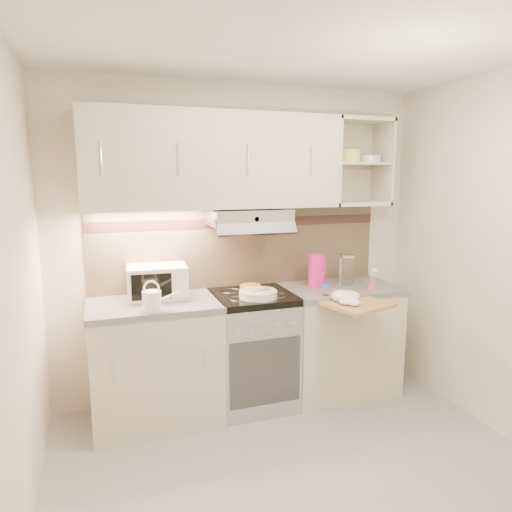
# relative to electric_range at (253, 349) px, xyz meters

# --- Properties ---
(ground) EXTENTS (3.00, 3.00, 0.00)m
(ground) POSITION_rel_electric_range_xyz_m (0.00, -1.10, -0.45)
(ground) COLOR #9C9C9E
(ground) RESTS_ON ground
(room_shell) EXTENTS (3.04, 2.84, 2.52)m
(room_shell) POSITION_rel_electric_range_xyz_m (0.00, -0.73, 1.18)
(room_shell) COLOR beige
(room_shell) RESTS_ON ground
(base_cabinet_left) EXTENTS (0.90, 0.60, 0.86)m
(base_cabinet_left) POSITION_rel_electric_range_xyz_m (-0.75, 0.00, -0.02)
(base_cabinet_left) COLOR beige
(base_cabinet_left) RESTS_ON ground
(worktop_left) EXTENTS (0.92, 0.62, 0.04)m
(worktop_left) POSITION_rel_electric_range_xyz_m (-0.75, 0.00, 0.43)
(worktop_left) COLOR slate
(worktop_left) RESTS_ON base_cabinet_left
(base_cabinet_right) EXTENTS (0.90, 0.60, 0.86)m
(base_cabinet_right) POSITION_rel_electric_range_xyz_m (0.75, 0.00, -0.02)
(base_cabinet_right) COLOR beige
(base_cabinet_right) RESTS_ON ground
(worktop_right) EXTENTS (0.92, 0.62, 0.04)m
(worktop_right) POSITION_rel_electric_range_xyz_m (0.75, 0.00, 0.43)
(worktop_right) COLOR slate
(worktop_right) RESTS_ON base_cabinet_right
(electric_range) EXTENTS (0.60, 0.60, 0.90)m
(electric_range) POSITION_rel_electric_range_xyz_m (0.00, 0.00, 0.00)
(electric_range) COLOR #B7B7BC
(electric_range) RESTS_ON ground
(microwave) EXTENTS (0.45, 0.35, 0.24)m
(microwave) POSITION_rel_electric_range_xyz_m (-0.70, 0.12, 0.57)
(microwave) COLOR silver
(microwave) RESTS_ON worktop_left
(watering_can) EXTENTS (0.24, 0.13, 0.21)m
(watering_can) POSITION_rel_electric_range_xyz_m (-0.77, -0.22, 0.52)
(watering_can) COLOR white
(watering_can) RESTS_ON worktop_left
(plate_stack) EXTENTS (0.28, 0.28, 0.06)m
(plate_stack) POSITION_rel_electric_range_xyz_m (0.00, -0.13, 0.48)
(plate_stack) COLOR white
(plate_stack) RESTS_ON electric_range
(bread_loaf) EXTENTS (0.17, 0.17, 0.04)m
(bread_loaf) POSITION_rel_electric_range_xyz_m (0.02, 0.11, 0.47)
(bread_loaf) COLOR tan
(bread_loaf) RESTS_ON electric_range
(pink_pitcher) EXTENTS (0.14, 0.13, 0.26)m
(pink_pitcher) POSITION_rel_electric_range_xyz_m (0.56, 0.05, 0.58)
(pink_pitcher) COLOR #E01782
(pink_pitcher) RESTS_ON worktop_right
(glass_jar) EXTENTS (0.13, 0.13, 0.25)m
(glass_jar) POSITION_rel_electric_range_xyz_m (0.84, 0.05, 0.58)
(glass_jar) COLOR white
(glass_jar) RESTS_ON worktop_right
(spice_jar) EXTENTS (0.06, 0.06, 0.08)m
(spice_jar) POSITION_rel_electric_range_xyz_m (0.51, -0.22, 0.49)
(spice_jar) COLOR silver
(spice_jar) RESTS_ON worktop_right
(spray_bottle) EXTENTS (0.07, 0.07, 0.19)m
(spray_bottle) POSITION_rel_electric_range_xyz_m (0.93, -0.20, 0.52)
(spray_bottle) COLOR pink
(spray_bottle) RESTS_ON worktop_right
(cutting_board) EXTENTS (0.53, 0.50, 0.02)m
(cutting_board) POSITION_rel_electric_range_xyz_m (0.66, -0.43, 0.42)
(cutting_board) COLOR tan
(cutting_board) RESTS_ON base_cabinet_right
(dish_towel) EXTENTS (0.34, 0.31, 0.08)m
(dish_towel) POSITION_rel_electric_range_xyz_m (0.61, -0.42, 0.47)
(dish_towel) COLOR white
(dish_towel) RESTS_ON cutting_board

